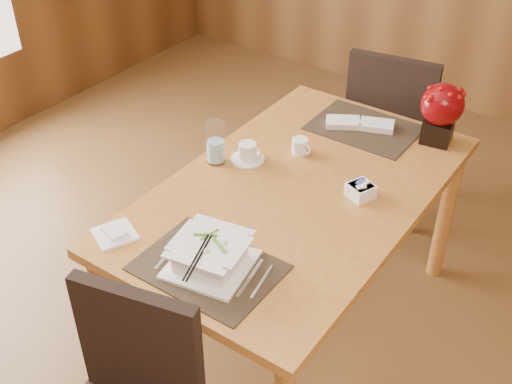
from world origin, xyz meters
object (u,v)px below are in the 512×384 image
Objects in this scene: dining_table at (297,208)px; coffee_cup at (248,153)px; far_chair at (392,127)px; bread_plate at (115,234)px; water_glass at (215,143)px; sugar_caddy at (361,191)px; berry_decor at (441,110)px; creamer_jug at (300,146)px; soup_setting at (210,255)px.

coffee_cup reaches higher than dining_table.
far_chair is at bearing 92.41° from dining_table.
water_glass is at bearing 90.00° from bread_plate.
sugar_caddy is 0.66× the size of bread_plate.
far_chair is (-0.34, 0.35, -0.36)m from berry_decor.
bread_plate is (-0.10, -0.65, -0.03)m from coffee_cup.
creamer_jug is at bearing -136.15° from berry_decor.
creamer_jug is at bearing 73.60° from bread_plate.
far_chair is (0.23, 0.94, -0.24)m from coffee_cup.
sugar_caddy is 0.96m from far_chair.
soup_setting is 2.15× the size of coffee_cup.
bread_plate is (-0.37, -0.06, -0.05)m from soup_setting.
dining_table is at bearing -158.43° from sugar_caddy.
bread_plate is (-0.67, -1.23, -0.14)m from berry_decor.
sugar_caddy is 0.33× the size of berry_decor.
sugar_caddy reaches higher than dining_table.
soup_setting is 0.63m from water_glass.
far_chair is at bearing 106.29° from sugar_caddy.
berry_decor reaches higher than far_chair.
berry_decor is (0.43, 0.41, 0.12)m from creamer_jug.
sugar_caddy is 0.56m from berry_decor.
berry_decor is at bearing 44.66° from water_glass.
berry_decor is at bearing 124.91° from far_chair.
sugar_caddy is 0.91m from bread_plate.
creamer_jug is 0.37m from sugar_caddy.
bread_plate is at bearing -98.71° from coffee_cup.
coffee_cup is 0.22m from creamer_jug.
water_glass is 0.58m from bread_plate.
berry_decor is (0.57, 0.58, 0.12)m from coffee_cup.
coffee_cup reaches higher than sugar_caddy.
bread_plate is (-0.59, -0.69, -0.02)m from sugar_caddy.
sugar_caddy is at bearing 97.30° from far_chair.
coffee_cup is 0.78× the size of water_glass.
berry_decor is (0.30, 0.63, 0.25)m from dining_table.
bread_plate is at bearing -90.97° from creamer_jug.
bread_plate is at bearing 178.92° from soup_setting.
soup_setting reaches higher than coffee_cup.
berry_decor is at bearing 64.63° from dining_table.
far_chair is (-0.04, 1.52, -0.26)m from soup_setting.
coffee_cup is 0.14× the size of far_chair.
coffee_cup is at bearing 169.85° from dining_table.
water_glass reaches higher than bread_plate.
berry_decor is (0.30, 1.17, 0.10)m from soup_setting.
creamer_jug is (0.14, 0.17, -0.00)m from coffee_cup.
water_glass is 0.61m from sugar_caddy.
soup_setting is at bearing -65.09° from coffee_cup.
coffee_cup is 0.52× the size of berry_decor.
soup_setting is 0.38m from bread_plate.
soup_setting is 1.67× the size of water_glass.
dining_table is at bearing 79.94° from soup_setting.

